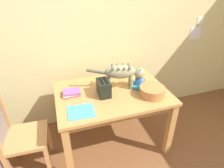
% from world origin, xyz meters
% --- Properties ---
extents(wall_rear, '(5.37, 0.11, 2.50)m').
position_xyz_m(wall_rear, '(0.00, 1.88, 1.25)').
color(wall_rear, '#D8C986').
rests_on(wall_rear, ground_plane).
extents(dining_table, '(1.24, 0.87, 0.76)m').
position_xyz_m(dining_table, '(-0.06, 1.24, 0.67)').
color(dining_table, '#BC8445').
rests_on(dining_table, ground_plane).
extents(cat, '(0.64, 0.22, 0.28)m').
position_xyz_m(cat, '(0.09, 1.29, 0.95)').
color(cat, gray).
rests_on(cat, dining_table).
extents(saucer_bowl, '(0.19, 0.19, 0.04)m').
position_xyz_m(saucer_bowl, '(0.27, 1.25, 0.78)').
color(saucer_bowl, teal).
rests_on(saucer_bowl, dining_table).
extents(coffee_mug, '(0.13, 0.09, 0.08)m').
position_xyz_m(coffee_mug, '(0.27, 1.25, 0.83)').
color(coffee_mug, '#3375C6').
rests_on(coffee_mug, saucer_bowl).
extents(magazine, '(0.27, 0.24, 0.01)m').
position_xyz_m(magazine, '(-0.45, 0.99, 0.76)').
color(magazine, '#4292D1').
rests_on(magazine, dining_table).
extents(book_stack, '(0.20, 0.15, 0.05)m').
position_xyz_m(book_stack, '(-0.50, 1.32, 0.79)').
color(book_stack, '#E2373C').
rests_on(book_stack, dining_table).
extents(wicker_basket, '(0.27, 0.27, 0.10)m').
position_xyz_m(wicker_basket, '(0.33, 1.04, 0.81)').
color(wicker_basket, '#B4733D').
rests_on(wicker_basket, dining_table).
extents(toaster, '(0.12, 0.20, 0.18)m').
position_xyz_m(toaster, '(-0.16, 1.21, 0.84)').
color(toaster, black).
rests_on(toaster, dining_table).
extents(wooden_chair_near, '(0.44, 0.44, 0.94)m').
position_xyz_m(wooden_chair_near, '(-1.06, 1.16, 0.46)').
color(wooden_chair_near, '#BB844C').
rests_on(wooden_chair_near, ground_plane).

